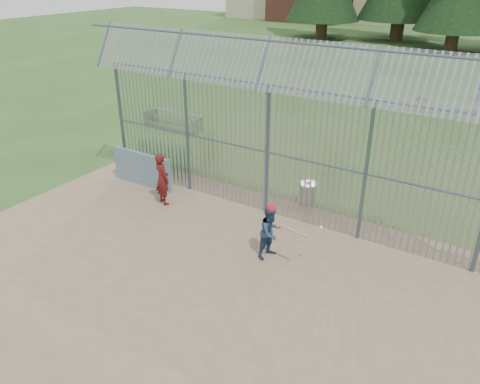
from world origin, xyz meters
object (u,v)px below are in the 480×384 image
Objects in this scene: batter at (271,232)px; trash_can at (308,194)px; onlooker at (162,179)px; bleacher at (173,120)px; dugout_wall at (142,169)px.

batter reaches higher than trash_can.
bleacher is (-4.71, 6.16, -0.47)m from onlooker.
dugout_wall is 1.45× the size of onlooker.
batter is at bearing -14.39° from dugout_wall.
batter is at bearing -168.64° from onlooker.
trash_can is at bearing -126.41° from onlooker.
trash_can is (-0.44, 3.27, -0.36)m from batter.
onlooker is at bearing -52.61° from bleacher.
onlooker is 4.68m from trash_can.
trash_can is (5.50, 1.74, -0.24)m from dugout_wall.
dugout_wall is 0.83× the size of bleacher.
onlooker reaches higher than dugout_wall.
batter is 3.32m from trash_can.
onlooker is 2.10× the size of trash_can.
dugout_wall is 1.73× the size of batter.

